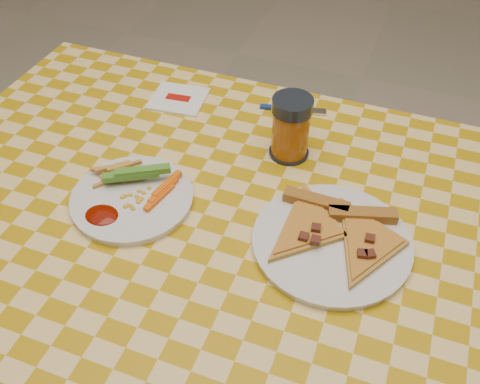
{
  "coord_description": "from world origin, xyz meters",
  "views": [
    {
      "loc": [
        0.24,
        -0.59,
        1.45
      ],
      "look_at": [
        -0.0,
        0.06,
        0.78
      ],
      "focal_mm": 40.0,
      "sensor_mm": 36.0,
      "label": 1
    }
  ],
  "objects_px": {
    "plate_left": "(132,199)",
    "plate_right": "(331,243)",
    "drink_glass": "(291,128)",
    "table": "(231,248)"
  },
  "relations": [
    {
      "from": "table",
      "to": "plate_right",
      "type": "relative_size",
      "value": 4.87
    },
    {
      "from": "drink_glass",
      "to": "plate_right",
      "type": "bearing_deg",
      "value": -56.31
    },
    {
      "from": "table",
      "to": "plate_left",
      "type": "relative_size",
      "value": 5.86
    },
    {
      "from": "plate_left",
      "to": "table",
      "type": "bearing_deg",
      "value": 5.1
    },
    {
      "from": "plate_left",
      "to": "plate_right",
      "type": "distance_m",
      "value": 0.37
    },
    {
      "from": "table",
      "to": "plate_right",
      "type": "xyz_separation_m",
      "value": [
        0.18,
        0.01,
        0.08
      ]
    },
    {
      "from": "table",
      "to": "plate_left",
      "type": "distance_m",
      "value": 0.2
    },
    {
      "from": "plate_right",
      "to": "drink_glass",
      "type": "bearing_deg",
      "value": 123.69
    },
    {
      "from": "plate_left",
      "to": "plate_right",
      "type": "bearing_deg",
      "value": 4.09
    },
    {
      "from": "plate_right",
      "to": "drink_glass",
      "type": "relative_size",
      "value": 2.03
    }
  ]
}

